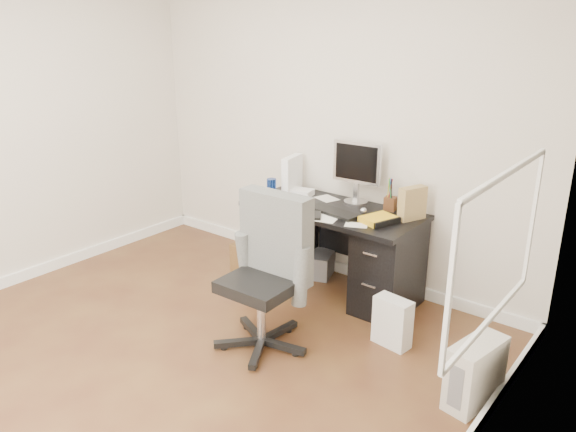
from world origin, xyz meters
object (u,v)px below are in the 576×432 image
object	(u,v)px
keyboard	(334,212)
desk	(332,247)
wicker_basket	(258,261)
office_chair	(261,276)
lcd_monitor	(357,172)
pc_tower	(475,373)

from	to	relation	value
keyboard	desk	bearing A→B (deg)	134.14
wicker_basket	desk	bearing A→B (deg)	22.49
desk	office_chair	size ratio (longest dim) A/B	1.35
lcd_monitor	wicker_basket	world-z (taller)	lcd_monitor
lcd_monitor	keyboard	size ratio (longest dim) A/B	1.19
desk	lcd_monitor	bearing A→B (deg)	70.95
desk	lcd_monitor	xyz separation A→B (m)	(0.08, 0.23, 0.62)
lcd_monitor	keyboard	distance (m)	0.43
pc_tower	office_chair	bearing A→B (deg)	-156.69
desk	pc_tower	distance (m)	1.74
office_chair	wicker_basket	world-z (taller)	office_chair
keyboard	office_chair	xyz separation A→B (m)	(0.04, -0.95, -0.21)
office_chair	pc_tower	distance (m)	1.51
desk	wicker_basket	bearing A→B (deg)	-157.51
keyboard	pc_tower	world-z (taller)	keyboard
keyboard	pc_tower	xyz separation A→B (m)	(1.48, -0.63, -0.55)
desk	office_chair	bearing A→B (deg)	-83.71
wicker_basket	keyboard	bearing A→B (deg)	11.35
lcd_monitor	office_chair	bearing A→B (deg)	-92.35
keyboard	pc_tower	distance (m)	1.70
lcd_monitor	pc_tower	world-z (taller)	lcd_monitor
keyboard	wicker_basket	distance (m)	0.92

